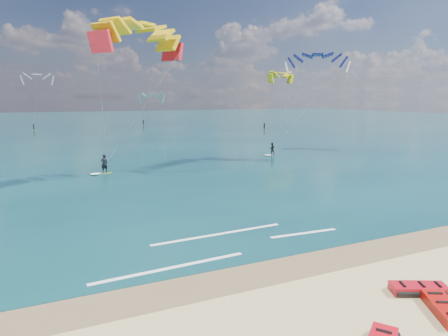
{
  "coord_description": "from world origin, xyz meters",
  "views": [
    {
      "loc": [
        -6.81,
        -10.81,
        7.38
      ],
      "look_at": [
        1.78,
        8.0,
        3.68
      ],
      "focal_mm": 32.0,
      "sensor_mm": 36.0,
      "label": 1
    }
  ],
  "objects_px": {
    "kitesurfer_main": "(123,90)",
    "kitesurfer_far": "(296,98)",
    "packed_kite_mid": "(418,293)",
    "packed_kite_right": "(444,314)"
  },
  "relations": [
    {
      "from": "kitesurfer_main",
      "to": "kitesurfer_far",
      "type": "distance_m",
      "value": 22.27
    },
    {
      "from": "packed_kite_mid",
      "to": "packed_kite_right",
      "type": "height_order",
      "value": "packed_kite_right"
    },
    {
      "from": "packed_kite_mid",
      "to": "kitesurfer_main",
      "type": "height_order",
      "value": "kitesurfer_main"
    },
    {
      "from": "packed_kite_mid",
      "to": "kitesurfer_far",
      "type": "xyz_separation_m",
      "value": [
        16.03,
        31.72,
        7.19
      ]
    },
    {
      "from": "packed_kite_right",
      "to": "packed_kite_mid",
      "type": "bearing_deg",
      "value": 11.2
    },
    {
      "from": "kitesurfer_main",
      "to": "kitesurfer_far",
      "type": "height_order",
      "value": "kitesurfer_main"
    },
    {
      "from": "packed_kite_mid",
      "to": "kitesurfer_far",
      "type": "distance_m",
      "value": 36.26
    },
    {
      "from": "packed_kite_mid",
      "to": "packed_kite_right",
      "type": "distance_m",
      "value": 1.49
    },
    {
      "from": "packed_kite_mid",
      "to": "kitesurfer_main",
      "type": "distance_m",
      "value": 28.95
    },
    {
      "from": "kitesurfer_main",
      "to": "kitesurfer_far",
      "type": "relative_size",
      "value": 1.1
    }
  ]
}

